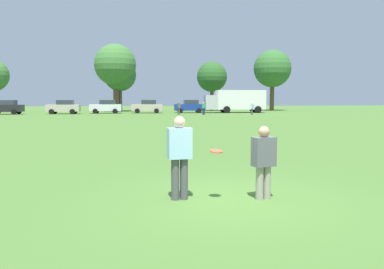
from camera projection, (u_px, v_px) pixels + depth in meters
The scene contains 18 objects.
ground_plane at pixel (230, 199), 8.45m from camera, with size 191.61×191.61×0.00m, color #47702D.
player_thrower at pixel (179, 153), 8.30m from camera, with size 0.52×0.35×1.74m.
player_defender at pixel (264, 159), 8.34m from camera, with size 0.52×0.38×1.54m.
frisbee at pixel (216, 151), 8.21m from camera, with size 0.27×0.27×0.07m.
traffic_cone at pixel (172, 149), 14.95m from camera, with size 0.32×0.32×0.48m.
parked_car_mid_left at pixel (6, 107), 51.19m from camera, with size 4.21×2.24×1.82m.
parked_car_center at pixel (64, 107), 52.39m from camera, with size 4.21×2.24×1.82m.
parked_car_mid_right at pixel (106, 107), 54.35m from camera, with size 4.21×2.24×1.82m.
parked_car_near_right at pixel (147, 106), 55.33m from camera, with size 4.21×2.24×1.82m.
parked_car_far_right at pixel (190, 106), 56.23m from camera, with size 4.21×2.24×1.82m.
box_truck at pixel (236, 100), 56.51m from camera, with size 8.52×3.06×3.18m.
bystander_sideline_watcher at pixel (204, 108), 50.14m from camera, with size 0.43×0.25×1.55m.
bystander_far_jogger at pixel (179, 107), 50.07m from camera, with size 0.38×0.50×1.62m.
bystander_field_marshal at pixel (252, 108), 49.21m from camera, with size 0.45×0.49×1.54m.
tree_center_elm at pixel (115, 65), 60.86m from camera, with size 6.34×6.34×10.30m.
tree_east_birch at pixel (120, 75), 61.74m from camera, with size 5.00×5.00×8.12m.
tree_east_oak at pixel (212, 77), 64.66m from camera, with size 4.88×4.88×7.94m.
tree_far_east_pine at pixel (272, 69), 65.64m from camera, with size 6.14×6.14×9.98m.
Camera 1 is at (-1.80, -8.13, 2.13)m, focal length 37.40 mm.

